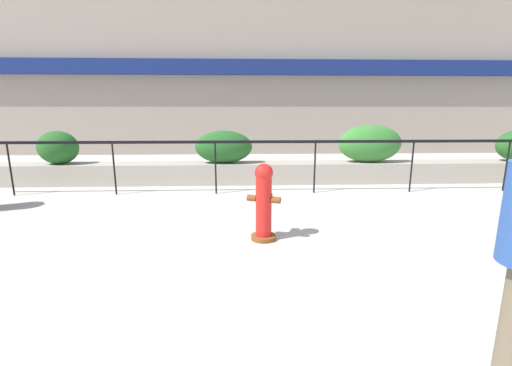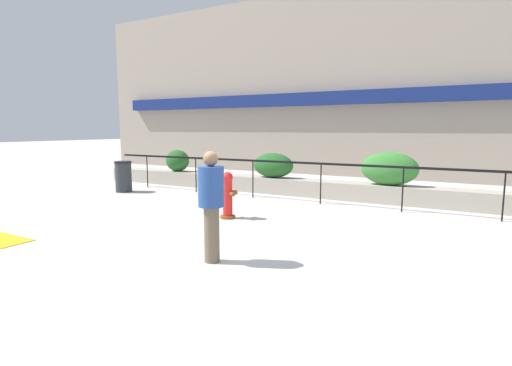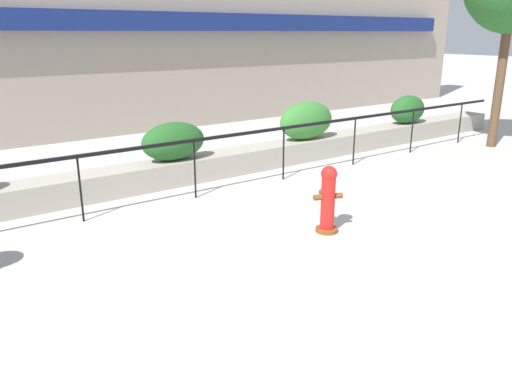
% 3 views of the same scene
% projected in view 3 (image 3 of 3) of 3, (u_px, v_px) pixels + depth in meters
% --- Properties ---
extents(ground_plane, '(120.00, 120.00, 0.00)m').
position_uv_depth(ground_plane, '(502.00, 260.00, 6.96)').
color(ground_plane, '#BCB7B2').
extents(building_facade, '(30.00, 1.36, 8.00)m').
position_uv_depth(building_facade, '(140.00, 0.00, 15.12)').
color(building_facade, gray).
rests_on(building_facade, ground).
extents(planter_wall_low, '(18.00, 0.70, 0.50)m').
position_uv_depth(planter_wall_low, '(254.00, 158.00, 11.55)').
color(planter_wall_low, '#ADA393').
rests_on(planter_wall_low, ground).
extents(fence_railing_segment, '(15.00, 0.05, 1.15)m').
position_uv_depth(fence_railing_segment, '(284.00, 133.00, 10.47)').
color(fence_railing_segment, black).
rests_on(fence_railing_segment, ground).
extents(hedge_bush_1, '(1.39, 0.69, 0.79)m').
position_uv_depth(hedge_bush_1, '(173.00, 141.00, 10.24)').
color(hedge_bush_1, '#235B23').
rests_on(hedge_bush_1, planter_wall_low).
extents(hedge_bush_2, '(1.57, 0.68, 0.93)m').
position_uv_depth(hedge_bush_2, '(307.00, 121.00, 12.23)').
color(hedge_bush_2, '#387F33').
rests_on(hedge_bush_2, planter_wall_low).
extents(hedge_bush_3, '(1.24, 0.70, 0.81)m').
position_uv_depth(hedge_bush_3, '(408.00, 109.00, 14.41)').
color(hedge_bush_3, '#235B23').
rests_on(hedge_bush_3, planter_wall_low).
extents(fire_hydrant, '(0.47, 0.48, 1.08)m').
position_uv_depth(fire_hydrant, '(328.00, 199.00, 7.79)').
color(fire_hydrant, brown).
rests_on(fire_hydrant, ground).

